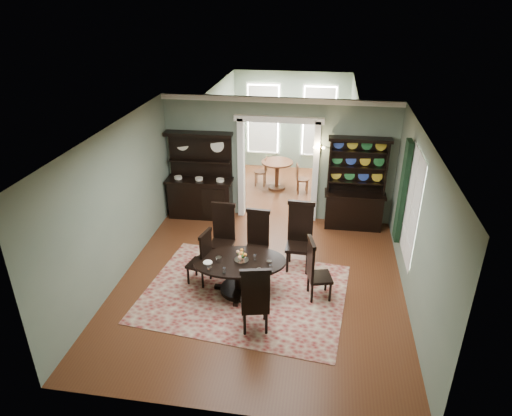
{
  "coord_description": "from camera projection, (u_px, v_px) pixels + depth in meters",
  "views": [
    {
      "loc": [
        1.07,
        -7.25,
        5.24
      ],
      "look_at": [
        -0.16,
        0.6,
        1.36
      ],
      "focal_mm": 32.0,
      "sensor_mm": 36.0,
      "label": 1
    }
  ],
  "objects": [
    {
      "name": "chair_far_left",
      "position": [
        223.0,
        232.0,
        9.36
      ],
      "size": [
        0.51,
        0.47,
        1.32
      ],
      "rotation": [
        0.0,
        0.0,
        3.11
      ],
      "color": "black",
      "rests_on": "rug"
    },
    {
      "name": "wall_sconce",
      "position": [
        319.0,
        148.0,
        10.45
      ],
      "size": [
        0.27,
        0.21,
        0.21
      ],
      "color": "#BB8831",
      "rests_on": "back_wall_right"
    },
    {
      "name": "parlor_chair_left",
      "position": [
        262.0,
        170.0,
        13.14
      ],
      "size": [
        0.36,
        0.36,
        0.85
      ],
      "rotation": [
        0.0,
        0.0,
        1.55
      ],
      "color": "#593019",
      "rests_on": "parlor_floor"
    },
    {
      "name": "welsh_dresser",
      "position": [
        355.0,
        196.0,
        10.72
      ],
      "size": [
        1.42,
        0.53,
        2.2
      ],
      "rotation": [
        0.0,
        0.0,
        0.01
      ],
      "color": "black",
      "rests_on": "floor"
    },
    {
      "name": "parlor_table",
      "position": [
        277.0,
        171.0,
        12.87
      ],
      "size": [
        0.89,
        0.89,
        0.82
      ],
      "color": "#593019",
      "rests_on": "parlor_floor"
    },
    {
      "name": "chair_far_mid",
      "position": [
        257.0,
        238.0,
        9.18
      ],
      "size": [
        0.49,
        0.47,
        1.27
      ],
      "rotation": [
        0.0,
        0.0,
        3.09
      ],
      "color": "black",
      "rests_on": "rug"
    },
    {
      "name": "chair_far_right",
      "position": [
        300.0,
        234.0,
        9.19
      ],
      "size": [
        0.55,
        0.52,
        1.42
      ],
      "rotation": [
        0.0,
        0.0,
        3.11
      ],
      "color": "black",
      "rests_on": "rug"
    },
    {
      "name": "dining_table",
      "position": [
        240.0,
        270.0,
        8.49
      ],
      "size": [
        1.89,
        1.86,
        0.68
      ],
      "rotation": [
        0.0,
        0.0,
        0.19
      ],
      "color": "black",
      "rests_on": "rug"
    },
    {
      "name": "parlor",
      "position": [
        288.0,
        130.0,
        13.13
      ],
      "size": [
        3.51,
        3.5,
        3.01
      ],
      "color": "#582D17",
      "rests_on": "ground"
    },
    {
      "name": "sideboard",
      "position": [
        201.0,
        188.0,
        11.26
      ],
      "size": [
        1.65,
        0.64,
        2.14
      ],
      "rotation": [
        0.0,
        0.0,
        0.04
      ],
      "color": "black",
      "rests_on": "floor"
    },
    {
      "name": "chair_near",
      "position": [
        255.0,
        298.0,
        7.38
      ],
      "size": [
        0.57,
        0.55,
        1.3
      ],
      "rotation": [
        0.0,
        0.0,
        0.22
      ],
      "color": "black",
      "rests_on": "rug"
    },
    {
      "name": "centerpiece",
      "position": [
        242.0,
        259.0,
        8.35
      ],
      "size": [
        1.3,
        0.84,
        0.21
      ],
      "color": "silver",
      "rests_on": "dining_table"
    },
    {
      "name": "rug",
      "position": [
        245.0,
        293.0,
        8.63
      ],
      "size": [
        3.99,
        3.2,
        0.01
      ],
      "primitive_type": "cube",
      "rotation": [
        0.0,
        0.0,
        -0.11
      ],
      "color": "maroon",
      "rests_on": "floor"
    },
    {
      "name": "room",
      "position": [
        260.0,
        211.0,
        8.23
      ],
      "size": [
        5.51,
        6.01,
        3.01
      ],
      "color": "#582D17",
      "rests_on": "ground"
    },
    {
      "name": "right_window",
      "position": [
        407.0,
        200.0,
        8.63
      ],
      "size": [
        0.15,
        1.47,
        2.12
      ],
      "color": "white",
      "rests_on": "wall_right"
    },
    {
      "name": "parlor_chair_right",
      "position": [
        301.0,
        178.0,
        12.65
      ],
      "size": [
        0.38,
        0.37,
        0.85
      ],
      "rotation": [
        0.0,
        0.0,
        -1.39
      ],
      "color": "#593019",
      "rests_on": "parlor_floor"
    },
    {
      "name": "doorway_trim",
      "position": [
        278.0,
        155.0,
        10.83
      ],
      "size": [
        2.08,
        0.25,
        2.57
      ],
      "color": "white",
      "rests_on": "floor"
    },
    {
      "name": "chair_end_left",
      "position": [
        203.0,
        257.0,
        8.68
      ],
      "size": [
        0.49,
        0.51,
        1.15
      ],
      "rotation": [
        0.0,
        0.0,
        1.34
      ],
      "color": "black",
      "rests_on": "rug"
    },
    {
      "name": "chair_end_right",
      "position": [
        315.0,
        268.0,
        8.25
      ],
      "size": [
        0.53,
        0.54,
        1.22
      ],
      "rotation": [
        0.0,
        0.0,
        -1.32
      ],
      "color": "black",
      "rests_on": "rug"
    }
  ]
}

